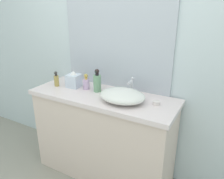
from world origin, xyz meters
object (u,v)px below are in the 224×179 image
object	(u,v)px
perfume_bottle	(86,83)
tissue_box	(74,80)
soap_dispenser	(56,80)
sink_basin	(122,96)
candle_jar	(156,103)
lotion_bottle	(97,82)

from	to	relation	value
perfume_bottle	tissue_box	distance (m)	0.15
soap_dispenser	tissue_box	bearing A→B (deg)	20.86
sink_basin	candle_jar	world-z (taller)	sink_basin
sink_basin	lotion_bottle	size ratio (longest dim) A/B	1.81
soap_dispenser	lotion_bottle	xyz separation A→B (m)	(0.45, 0.07, 0.03)
sink_basin	lotion_bottle	bearing A→B (deg)	164.20
sink_basin	candle_jar	size ratio (longest dim) A/B	6.81
sink_basin	lotion_bottle	world-z (taller)	lotion_bottle
tissue_box	soap_dispenser	bearing A→B (deg)	-159.14
perfume_bottle	candle_jar	bearing A→B (deg)	-1.38
sink_basin	candle_jar	distance (m)	0.30
sink_basin	lotion_bottle	xyz separation A→B (m)	(-0.31, 0.09, 0.04)
sink_basin	perfume_bottle	size ratio (longest dim) A/B	2.58
sink_basin	perfume_bottle	bearing A→B (deg)	168.46
soap_dispenser	tissue_box	distance (m)	0.18
sink_basin	candle_jar	bearing A→B (deg)	14.42
soap_dispenser	perfume_bottle	world-z (taller)	perfume_bottle
soap_dispenser	perfume_bottle	bearing A→B (deg)	13.40
soap_dispenser	sink_basin	bearing A→B (deg)	-1.10
perfume_bottle	candle_jar	world-z (taller)	perfume_bottle
sink_basin	tissue_box	world-z (taller)	tissue_box
sink_basin	perfume_bottle	world-z (taller)	perfume_bottle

